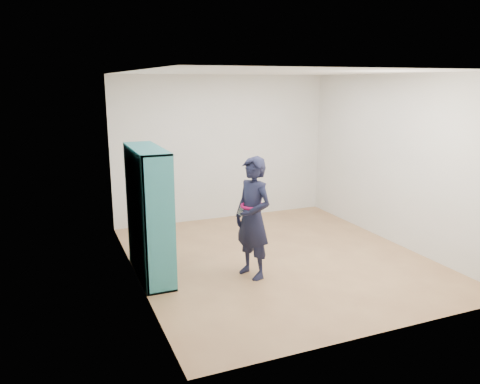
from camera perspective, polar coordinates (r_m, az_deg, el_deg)
name	(u,v)px	position (r m, az deg, el deg)	size (l,w,h in m)	color
floor	(278,258)	(6.84, 4.61, -8.01)	(4.50, 4.50, 0.00)	#946743
ceiling	(281,72)	(6.37, 5.06, 14.34)	(4.50, 4.50, 0.00)	white
wall_left	(133,181)	(5.85, -12.88, 1.33)	(0.02, 4.50, 2.60)	silver
wall_right	(395,160)	(7.59, 18.41, 3.69)	(0.02, 4.50, 2.60)	silver
wall_back	(223,148)	(8.51, -2.12, 5.34)	(4.00, 0.02, 2.60)	silver
wall_front	(388,210)	(4.64, 17.59, -2.07)	(4.00, 0.02, 2.60)	silver
bookshelf	(147,215)	(6.09, -11.28, -2.72)	(0.37, 1.27, 1.69)	teal
person	(253,218)	(5.97, 1.59, -3.16)	(0.54, 0.67, 1.58)	black
smartphone	(241,211)	(5.91, 0.13, -2.29)	(0.07, 0.10, 0.15)	silver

